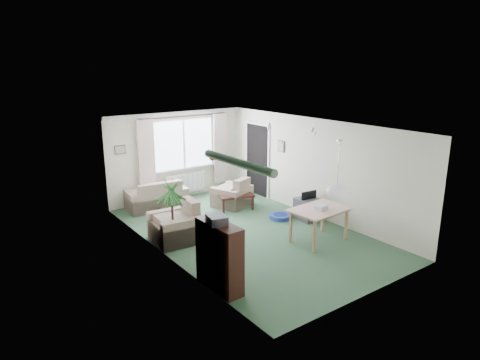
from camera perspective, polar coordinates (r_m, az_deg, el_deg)
ground at (r=9.57m, az=1.06°, el=-7.04°), size 6.50×6.50×0.00m
window at (r=11.89m, az=-7.55°, el=4.77°), size 1.80×0.03×1.30m
curtain_rod at (r=11.71m, az=-7.49°, el=8.43°), size 2.60×0.03×0.03m
curtain_left at (r=11.35m, az=-12.37°, el=2.88°), size 0.45×0.08×2.00m
curtain_right at (r=12.43m, az=-2.62°, el=4.26°), size 0.45×0.08×2.00m
radiator at (r=12.10m, az=-7.28°, el=-0.38°), size 1.20×0.10×0.55m
doorway at (r=12.10m, az=2.34°, el=2.66°), size 0.03×0.95×2.00m
pendant_lamp at (r=7.62m, az=12.79°, el=-1.52°), size 0.36×0.36×0.36m
tinsel_garland at (r=6.02m, az=-0.29°, el=2.33°), size 1.60×1.60×0.12m
bauble_cluster_a at (r=10.47m, az=3.87°, el=7.46°), size 0.20×0.20×0.20m
bauble_cluster_b at (r=9.80m, az=9.75°, el=6.75°), size 0.20×0.20×0.20m
wall_picture_back at (r=11.16m, az=-15.71°, el=3.91°), size 0.28×0.03×0.22m
wall_picture_right at (r=11.24m, az=5.51°, el=4.49°), size 0.03×0.24×0.30m
sofa at (r=11.26m, az=-11.07°, el=-1.86°), size 1.56×0.92×0.75m
armchair_corner at (r=11.24m, az=-1.09°, el=-1.54°), size 1.10×1.08×0.78m
armchair_left at (r=9.11m, az=-8.64°, el=-5.49°), size 0.99×1.04×0.86m
coffee_table at (r=11.01m, az=-0.56°, el=-2.92°), size 0.99×0.73×0.40m
photo_frame at (r=10.86m, az=-0.99°, el=-1.64°), size 0.12×0.04×0.16m
bookshelf at (r=7.13m, az=-2.77°, el=-10.11°), size 0.35×0.96×1.16m
hifi_box at (r=6.86m, az=-3.14°, el=-5.27°), size 0.35×0.40×0.14m
houseplant at (r=8.79m, az=-9.01°, el=-4.21°), size 0.81×0.81×1.46m
dining_table at (r=9.18m, az=10.45°, el=-5.95°), size 1.16×0.81×0.70m
gift_box at (r=8.98m, az=10.74°, el=-3.69°), size 0.27×0.22×0.12m
tv_cube at (r=10.43m, az=9.10°, el=-3.85°), size 0.55×0.60×0.51m
pet_bed at (r=10.44m, az=5.40°, el=-4.87°), size 0.61×0.61×0.10m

